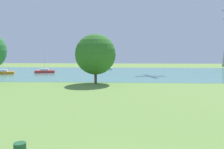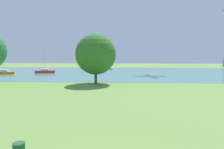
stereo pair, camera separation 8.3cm
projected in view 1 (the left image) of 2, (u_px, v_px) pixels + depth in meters
The scene contains 6 objects.
ground_plane at pixel (119, 90), 30.25m from camera, with size 160.00×160.00×0.00m, color olive.
water_surface at pixel (122, 73), 58.09m from camera, with size 140.00×40.00×0.02m, color teal.
sailboat_white at pixel (105, 68), 68.77m from camera, with size 4.99×2.32×7.48m.
sailboat_red at pixel (45, 71), 57.25m from camera, with size 5.02×2.56×6.50m.
sailboat_orange at pixel (3, 72), 53.62m from camera, with size 5.03×2.99×5.13m.
tree_west_near at pixel (95, 54), 36.71m from camera, with size 6.55×6.55×8.03m.
Camera 1 is at (0.82, -7.93, 4.93)m, focal length 36.59 mm.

